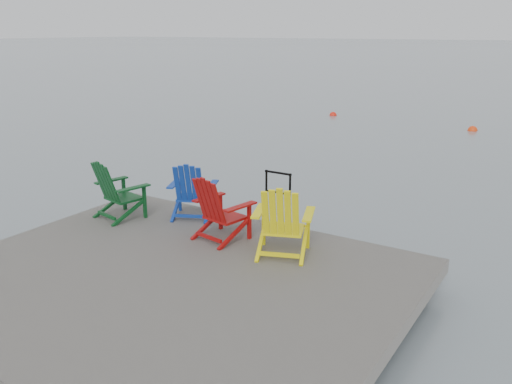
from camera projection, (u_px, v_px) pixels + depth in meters
The scene contains 9 objects.
ground at pixel (170, 310), 7.22m from camera, with size 400.00×400.00×0.00m, color slate.
dock at pixel (168, 286), 7.12m from camera, with size 6.00×5.00×1.40m.
handrail at pixel (278, 193), 8.78m from camera, with size 0.48×0.04×0.90m.
chair_green at pixel (117, 189), 9.10m from camera, with size 0.91×0.86×1.00m.
chair_blue at pixel (192, 190), 9.13m from camera, with size 0.95×0.91×0.97m.
chair_red at pixel (219, 208), 8.16m from camera, with size 0.90×0.85×1.01m.
chair_yellow at pixel (282, 220), 7.57m from camera, with size 1.01×0.96×1.05m.
buoy_a at pixel (472, 131), 19.95m from camera, with size 0.36×0.36×0.36m, color #F03B0E.
buoy_b at pixel (333, 115), 23.47m from camera, with size 0.32×0.32×0.32m, color red.
Camera 1 is at (4.41, -4.86, 3.59)m, focal length 38.00 mm.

